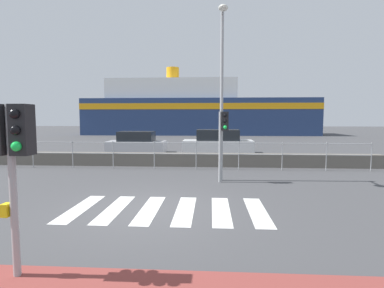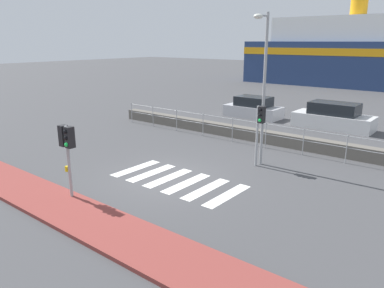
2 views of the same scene
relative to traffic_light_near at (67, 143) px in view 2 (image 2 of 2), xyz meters
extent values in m
plane|color=#424244|center=(1.08, 3.47, -1.94)|extent=(160.00, 160.00, 0.00)
cube|color=brown|center=(1.08, -0.63, -1.88)|extent=(24.00, 1.80, 0.12)
cube|color=silver|center=(-0.65, 3.47, -1.93)|extent=(0.45, 2.40, 0.01)
cube|color=silver|center=(0.25, 3.47, -1.93)|extent=(0.45, 2.40, 0.01)
cube|color=silver|center=(1.15, 3.47, -1.93)|extent=(0.45, 2.40, 0.01)
cube|color=silver|center=(2.05, 3.47, -1.93)|extent=(0.45, 2.40, 0.01)
cube|color=silver|center=(2.95, 3.47, -1.93)|extent=(0.45, 2.40, 0.01)
cube|color=silver|center=(3.85, 3.47, -1.93)|extent=(0.45, 2.40, 0.01)
cube|color=#605B54|center=(1.08, 10.43, -1.63)|extent=(19.13, 0.55, 0.62)
cylinder|color=#9EA0A3|center=(1.08, 9.56, -0.74)|extent=(17.22, 0.03, 0.03)
cylinder|color=#9EA0A3|center=(1.08, 9.56, -1.25)|extent=(17.22, 0.03, 0.03)
cylinder|color=#9EA0A3|center=(-7.53, 9.56, -1.31)|extent=(0.04, 0.04, 1.26)
cylinder|color=#9EA0A3|center=(-5.62, 9.56, -1.31)|extent=(0.04, 0.04, 1.26)
cylinder|color=#9EA0A3|center=(-3.70, 9.56, -1.31)|extent=(0.04, 0.04, 1.26)
cylinder|color=#9EA0A3|center=(-1.79, 9.56, -1.31)|extent=(0.04, 0.04, 1.26)
cylinder|color=#9EA0A3|center=(0.12, 9.56, -1.31)|extent=(0.04, 0.04, 1.26)
cylinder|color=#9EA0A3|center=(2.04, 9.56, -1.31)|extent=(0.04, 0.04, 1.26)
cylinder|color=#9EA0A3|center=(3.95, 9.56, -1.31)|extent=(0.04, 0.04, 1.26)
cylinder|color=#9EA0A3|center=(5.86, 9.56, -1.31)|extent=(0.04, 0.04, 1.26)
cylinder|color=#9EA0A3|center=(0.00, 0.00, -0.69)|extent=(0.10, 0.10, 2.49)
cube|color=black|center=(-0.17, 0.00, 0.21)|extent=(0.24, 0.24, 0.68)
sphere|color=black|center=(-0.17, 0.14, 0.42)|extent=(0.13, 0.13, 0.13)
sphere|color=black|center=(-0.17, 0.14, 0.21)|extent=(0.13, 0.13, 0.13)
sphere|color=#19D84C|center=(-0.17, 0.14, 0.00)|extent=(0.13, 0.13, 0.13)
cube|color=black|center=(0.17, 0.00, 0.21)|extent=(0.24, 0.24, 0.68)
sphere|color=black|center=(0.17, -0.14, 0.42)|extent=(0.13, 0.13, 0.13)
sphere|color=black|center=(0.17, -0.14, 0.21)|extent=(0.13, 0.13, 0.13)
sphere|color=#19D84C|center=(0.17, -0.14, 0.00)|extent=(0.13, 0.13, 0.13)
cube|color=yellow|center=(-0.11, 0.00, -0.89)|extent=(0.10, 0.14, 0.18)
cylinder|color=#9EA0A3|center=(3.02, 6.87, -0.67)|extent=(0.10, 0.10, 2.54)
cube|color=black|center=(3.19, 6.87, 0.26)|extent=(0.24, 0.24, 0.68)
sphere|color=black|center=(3.19, 6.73, 0.47)|extent=(0.13, 0.13, 0.13)
sphere|color=black|center=(3.19, 6.73, 0.26)|extent=(0.13, 0.13, 0.13)
sphere|color=#19D84C|center=(3.19, 6.73, 0.05)|extent=(0.13, 0.13, 0.13)
cylinder|color=#9EA0A3|center=(3.08, 7.18, 1.14)|extent=(0.12, 0.12, 6.15)
cylinder|color=#9EA0A3|center=(3.08, 6.81, 4.06)|extent=(0.07, 0.74, 0.07)
ellipsoid|color=silver|center=(3.08, 6.44, 4.01)|extent=(0.32, 0.42, 0.19)
cube|color=white|center=(-2.78, 39.48, 4.43)|extent=(18.00, 6.15, 2.75)
cube|color=orange|center=(1.08, 35.62, 1.96)|extent=(32.14, 0.08, 0.80)
cylinder|color=orange|center=(-2.78, 39.48, 6.71)|extent=(1.80, 1.80, 1.80)
cube|color=#BCBCC1|center=(-2.27, 15.91, -1.54)|extent=(3.83, 1.76, 0.78)
cube|color=#1E2328|center=(-2.27, 15.91, -0.83)|extent=(2.30, 1.55, 0.64)
cube|color=silver|center=(3.16, 15.91, -1.51)|extent=(4.58, 1.84, 0.86)
cube|color=#1E2328|center=(3.16, 15.91, -0.73)|extent=(2.75, 1.62, 0.70)
camera|label=1|loc=(2.68, -3.84, 0.36)|focal=28.00mm
camera|label=2|loc=(10.27, -6.46, 3.14)|focal=35.00mm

